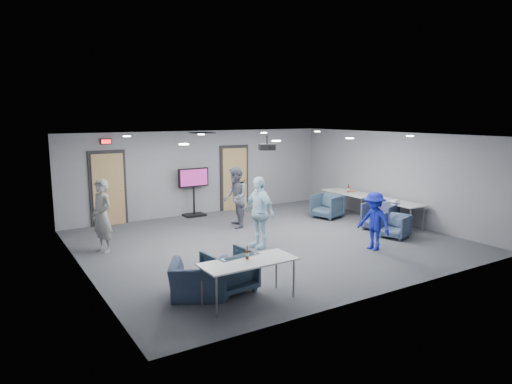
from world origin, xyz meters
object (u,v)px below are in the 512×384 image
person_c (259,212)px  bottle_right (348,189)px  chair_front_a (230,271)px  person_d (374,221)px  person_b (236,197)px  chair_right_c (395,226)px  chair_right_a (327,206)px  table_right_b (395,203)px  chair_front_b (199,280)px  table_front_left (249,264)px  projector (267,147)px  chair_right_b (380,216)px  table_right_a (350,194)px  person_a (102,216)px  tv_stand (194,189)px  bottle_front (247,254)px

person_c → bottle_right: person_c is taller
chair_front_a → person_d: bearing=-179.9°
person_b → chair_right_c: bearing=65.0°
chair_right_a → chair_right_c: chair_right_a is taller
person_c → table_right_b: size_ratio=1.02×
chair_front_a → chair_front_b: 0.61m
person_b → chair_front_a: bearing=-8.8°
table_front_left → chair_right_c: bearing=15.7°
chair_front_b → projector: projector is taller
chair_right_b → bottle_right: (0.61, 1.97, 0.44)m
table_right_a → person_b: bearing=83.9°
person_c → person_b: bearing=157.5°
chair_front_b → table_right_b: size_ratio=0.58×
person_d → chair_front_a: size_ratio=1.68×
chair_front_b → person_b: bearing=-97.4°
chair_right_a → chair_right_c: (-0.02, -2.74, -0.06)m
table_right_b → table_front_left: size_ratio=1.01×
chair_right_c → bottle_right: bearing=142.4°
chair_right_c → table_right_a: bearing=141.5°
chair_right_c → chair_right_a: bearing=160.4°
person_a → person_d: size_ratio=1.24×
tv_stand → chair_front_b: bearing=-113.2°
chair_front_a → chair_right_b: bearing=-169.4°
chair_right_a → table_right_b: bearing=10.3°
person_a → chair_front_b: person_a is taller
chair_right_a → tv_stand: tv_stand is taller
table_right_a → table_front_left: same height
person_d → chair_right_b: 2.07m
chair_right_c → table_right_a: 2.95m
chair_right_c → chair_front_b: chair_front_b is taller
chair_front_a → projector: size_ratio=1.72×
person_d → table_right_a: size_ratio=0.74×
chair_front_a → chair_right_c: bearing=-176.5°
chair_front_a → chair_front_b: size_ratio=0.84×
bottle_front → chair_right_a: bearing=37.9°
chair_right_a → chair_right_b: size_ratio=0.96×
person_b → person_c: 2.12m
table_right_b → bottle_right: size_ratio=6.19×
bottle_front → chair_front_b: bearing=145.1°
bottle_front → tv_stand: bearing=73.7°
chair_right_c → chair_right_b: bearing=139.6°
person_a → chair_right_a: (6.86, 0.01, -0.50)m
person_a → table_front_left: 4.53m
tv_stand → person_b: bearing=-78.4°
table_front_left → chair_front_b: bearing=137.4°
table_right_b → chair_front_b: bearing=104.5°
person_d → chair_right_b: bearing=123.5°
chair_right_b → projector: (-3.24, 0.87, 2.01)m
chair_front_b → table_right_b: bearing=-136.6°
chair_right_a → bottle_front: bearing=-68.6°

